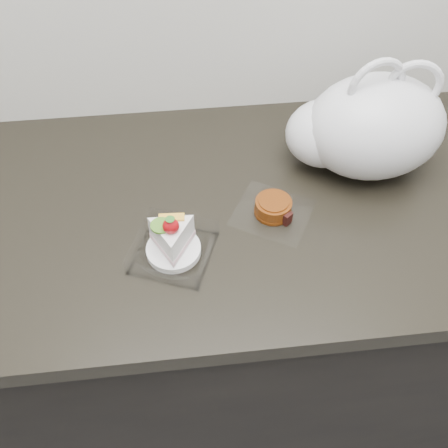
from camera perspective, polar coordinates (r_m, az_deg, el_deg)
The scene contains 4 objects.
counter at distance 1.35m, azimuth 1.48°, elevation -10.56°, with size 2.04×0.64×0.90m.
cake_tray at distance 0.88m, azimuth -5.87°, elevation -2.24°, with size 0.17×0.17×0.10m.
mooncake_wrap at distance 0.96m, azimuth 5.68°, elevation 1.79°, with size 0.19×0.18×0.03m.
plastic_bag at distance 1.03m, azimuth 15.77°, elevation 10.58°, with size 0.31×0.21×0.25m.
Camera 1 is at (-0.11, 1.02, 1.62)m, focal length 40.00 mm.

